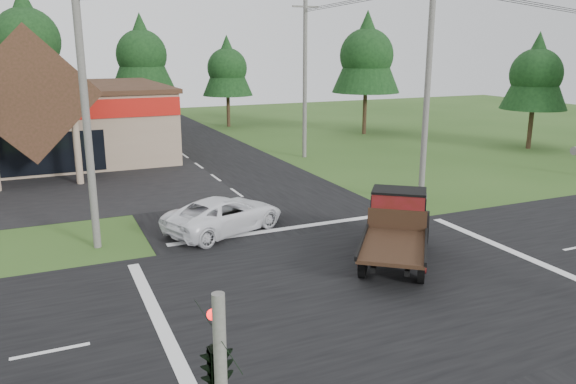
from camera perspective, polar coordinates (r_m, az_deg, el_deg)
ground at (r=19.37m, az=8.43°, el=-9.70°), size 120.00×120.00×0.00m
road_ns at (r=19.37m, az=8.43°, el=-9.68°), size 12.00×120.00×0.02m
road_ew at (r=19.36m, az=8.43°, el=-9.67°), size 120.00×12.00×0.02m
traffic_signal_corner at (r=8.95m, az=-7.28°, el=-14.86°), size 0.53×2.48×4.40m
utility_pole_nw at (r=23.03m, az=-19.85°, el=7.42°), size 2.00×0.30×10.50m
utility_pole_ne at (r=28.92m, az=13.98°, el=10.13°), size 2.00×0.30×11.50m
utility_pole_n at (r=40.89m, az=1.73°, el=11.50°), size 2.00×0.30×11.20m
tree_row_c at (r=55.84m, az=-25.06°, el=14.06°), size 7.28×7.28×13.13m
tree_row_d at (r=57.65m, az=-14.68°, el=13.56°), size 6.16×6.16×11.11m
tree_row_e at (r=57.63m, az=-6.20°, el=12.59°), size 5.04×5.04×9.09m
tree_side_ne at (r=52.67m, az=8.00°, el=13.83°), size 6.16×6.16×11.11m
tree_side_e_near at (r=48.49m, az=23.92°, el=11.11°), size 5.04×5.04×9.09m
antique_flatbed_truck at (r=21.41m, az=10.91°, el=-3.75°), size 5.60×6.27×2.56m
white_pickup at (r=24.78m, az=-6.46°, el=-2.28°), size 6.10×4.49×1.54m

